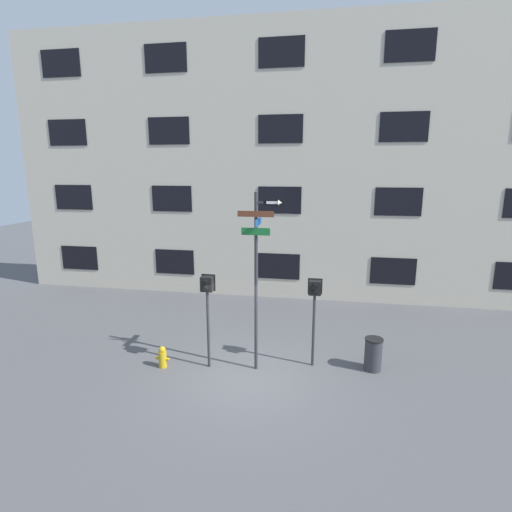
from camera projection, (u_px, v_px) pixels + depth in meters
The scene contains 7 objects.
ground_plane at pixel (246, 380), 10.87m from camera, with size 60.00×60.00×0.00m, color #515154.
building_facade at pixel (281, 165), 16.82m from camera, with size 24.00×0.63×11.52m.
street_sign_pole at pixel (258, 267), 10.81m from camera, with size 1.25×0.91×5.03m.
pedestrian_signal_left at pixel (207, 295), 11.13m from camera, with size 0.39×0.40×2.74m.
pedestrian_signal_right at pixel (315, 298), 11.23m from camera, with size 0.41×0.40×2.59m.
fire_hydrant at pixel (163, 357), 11.50m from camera, with size 0.39×0.23×0.64m.
trash_bin at pixel (373, 354), 11.31m from camera, with size 0.52×0.52×0.95m.
Camera 1 is at (2.00, -9.69, 5.63)m, focal length 28.00 mm.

